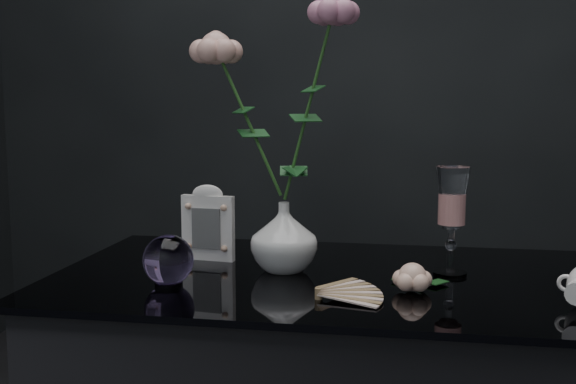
% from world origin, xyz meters
% --- Properties ---
extents(vase, '(0.16, 0.16, 0.13)m').
position_xyz_m(vase, '(-0.10, 0.06, 0.83)').
color(vase, silver).
rests_on(vase, table).
extents(wine_glass, '(0.08, 0.08, 0.20)m').
position_xyz_m(wine_glass, '(0.20, 0.08, 0.86)').
color(wine_glass, white).
rests_on(wine_glass, table).
extents(picture_frame, '(0.12, 0.10, 0.15)m').
position_xyz_m(picture_frame, '(-0.27, 0.12, 0.84)').
color(picture_frame, white).
rests_on(picture_frame, table).
extents(paperweight, '(0.11, 0.11, 0.09)m').
position_xyz_m(paperweight, '(-0.29, -0.07, 0.81)').
color(paperweight, '#9E7CCA').
rests_on(paperweight, table).
extents(paper_fan, '(0.22, 0.18, 0.02)m').
position_xyz_m(paper_fan, '(-0.02, -0.11, 0.77)').
color(paper_fan, beige).
rests_on(paper_fan, table).
extents(loose_rose, '(0.15, 0.17, 0.05)m').
position_xyz_m(loose_rose, '(0.13, -0.04, 0.79)').
color(loose_rose, '#FDBDA3').
rests_on(loose_rose, table).
extents(roses, '(0.30, 0.11, 0.42)m').
position_xyz_m(roses, '(-0.12, 0.06, 1.09)').
color(roses, '#DCA090').
rests_on(roses, vase).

